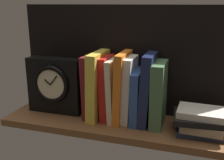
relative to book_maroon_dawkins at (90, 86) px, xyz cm
name	(u,v)px	position (x,y,z in cm)	size (l,w,h in cm)	color
ground_plane	(120,124)	(12.57, -2.27, -12.99)	(86.03, 23.65, 2.50)	brown
back_panel	(129,60)	(12.57, 8.95, 8.86)	(86.03, 1.20, 41.22)	black
book_maroon_dawkins	(90,86)	(0.00, 0.00, 0.00)	(2.28, 12.67, 23.49)	maroon
book_yellow_seinlanguage	(98,85)	(3.24, 0.00, 0.61)	(3.60, 16.70, 24.72)	gold
book_red_requiem	(107,88)	(6.81, 0.00, -0.09)	(2.93, 12.01, 23.32)	red
book_cream_twain	(114,89)	(9.54, 0.00, -0.37)	(1.94, 14.86, 22.74)	beige
book_orange_pandolfini	(121,87)	(12.14, 0.00, 0.82)	(2.64, 15.43, 25.13)	orange
book_white_catcher	(129,90)	(15.19, 0.00, 0.06)	(2.86, 12.36, 23.61)	silver
book_blue_modern	(138,97)	(18.33, 0.00, -2.26)	(2.82, 14.52, 18.96)	#2D4C8E
book_navy_bierce	(147,89)	(21.70, 0.00, 0.82)	(3.33, 14.02, 25.12)	#192147
book_green_romantic	(159,94)	(25.75, 0.00, -0.55)	(4.16, 14.55, 22.39)	#476B44
framed_clock	(55,85)	(-14.42, -0.86, -0.76)	(21.55, 7.28, 21.73)	black
book_stack_side	(201,121)	(40.38, -3.62, -7.37)	(18.12, 14.12, 8.67)	#232D4C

